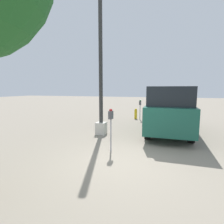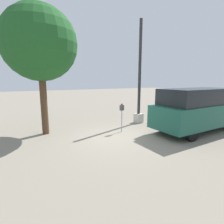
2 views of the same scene
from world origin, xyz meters
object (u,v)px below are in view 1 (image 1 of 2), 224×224
parking_meter_near (111,120)px  parking_meter_far (140,105)px  lamp_post (101,90)px  parked_van (169,108)px  fire_hydrant (136,114)px

parking_meter_near → parking_meter_far: (6.29, -0.02, -0.07)m
parking_meter_far → lamp_post: lamp_post is taller
parking_meter_far → parked_van: parked_van is taller
fire_hydrant → parked_van: bearing=-146.5°
parking_meter_near → parking_meter_far: bearing=2.7°
lamp_post → parked_van: size_ratio=1.18×
parking_meter_far → lamp_post: (-4.33, 1.12, 1.05)m
parking_meter_near → parked_van: parked_van is taller
lamp_post → parked_van: lamp_post is taller
parking_meter_near → lamp_post: 2.45m
parking_meter_near → fire_hydrant: parking_meter_near is taller
lamp_post → fire_hydrant: lamp_post is taller
parking_meter_far → lamp_post: 4.59m
fire_hydrant → parking_meter_near: bearing=-177.2°
parking_meter_far → fire_hydrant: (0.29, 0.34, -0.63)m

